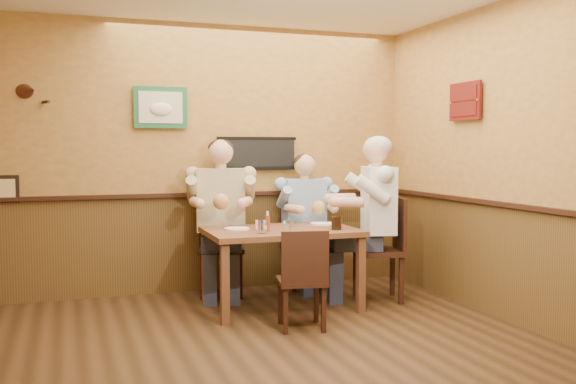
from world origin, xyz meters
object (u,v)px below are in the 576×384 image
object	(u,v)px
cola_tumbler	(336,223)
dining_table	(281,239)
chair_back_left	(221,246)
water_glass_mid	(287,226)
chair_near_side	(301,279)
pepper_shaker	(264,225)
hot_sauce_bottle	(268,222)
diner_blue_polo	(304,228)
water_glass_left	(262,226)
diner_tan_shirt	(221,226)
salt_shaker	(257,225)
chair_back_right	(304,246)
diner_white_elder	(378,227)
chair_right_end	(378,249)

from	to	relation	value
cola_tumbler	dining_table	bearing A→B (deg)	154.89
chair_back_left	water_glass_mid	distance (m)	1.09
chair_near_side	pepper_shaker	xyz separation A→B (m)	(-0.12, 0.67, 0.38)
cola_tumbler	hot_sauce_bottle	xyz separation A→B (m)	(-0.64, 0.09, 0.02)
diner_blue_polo	water_glass_mid	size ratio (longest dim) A/B	11.49
hot_sauce_bottle	pepper_shaker	xyz separation A→B (m)	(-0.01, 0.08, -0.03)
water_glass_left	cola_tumbler	bearing A→B (deg)	1.32
dining_table	water_glass_left	bearing A→B (deg)	-137.43
chair_near_side	diner_blue_polo	xyz separation A→B (m)	(0.57, 1.45, 0.23)
chair_back_left	diner_tan_shirt	distance (m)	0.21
salt_shaker	diner_tan_shirt	bearing A→B (deg)	104.17
chair_back_right	chair_near_side	size ratio (longest dim) A/B	1.08
water_glass_mid	salt_shaker	world-z (taller)	water_glass_mid
chair_back_right	water_glass_mid	bearing A→B (deg)	-116.93
chair_back_right	cola_tumbler	distance (m)	1.02
chair_near_side	diner_blue_polo	distance (m)	1.57
chair_back_right	diner_white_elder	xyz separation A→B (m)	(0.50, -0.75, 0.28)
chair_back_right	chair_right_end	world-z (taller)	chair_right_end
dining_table	chair_back_left	distance (m)	0.83
chair_back_right	diner_tan_shirt	size ratio (longest dim) A/B	0.63
dining_table	chair_right_end	bearing A→B (deg)	-1.01
chair_near_side	water_glass_left	world-z (taller)	water_glass_left
water_glass_mid	salt_shaker	distance (m)	0.34
chair_back_left	diner_blue_polo	xyz separation A→B (m)	(0.92, 0.03, 0.15)
chair_near_side	cola_tumbler	distance (m)	0.82
diner_white_elder	cola_tumbler	size ratio (longest dim) A/B	11.76
chair_back_right	pepper_shaker	world-z (taller)	chair_back_right
diner_blue_polo	water_glass_mid	distance (m)	1.16
chair_back_right	chair_near_side	world-z (taller)	chair_back_right
diner_tan_shirt	water_glass_mid	distance (m)	1.05
water_glass_mid	chair_near_side	bearing A→B (deg)	-93.17
dining_table	diner_white_elder	size ratio (longest dim) A/B	0.96
cola_tumbler	salt_shaker	bearing A→B (deg)	162.23
chair_back_left	chair_back_right	bearing A→B (deg)	14.97
water_glass_left	pepper_shaker	world-z (taller)	water_glass_left
chair_back_right	cola_tumbler	size ratio (longest dim) A/B	7.32
dining_table	diner_blue_polo	distance (m)	0.89
dining_table	diner_white_elder	distance (m)	1.01
diner_blue_polo	water_glass_mid	xyz separation A→B (m)	(-0.54, -1.01, 0.16)
water_glass_mid	pepper_shaker	distance (m)	0.27
diner_tan_shirt	chair_back_left	bearing A→B (deg)	0.00
chair_back_left	hot_sauce_bottle	xyz separation A→B (m)	(0.24, -0.84, 0.33)
chair_back_left	chair_right_end	xyz separation A→B (m)	(1.42, -0.73, 0.01)
chair_right_end	chair_near_side	distance (m)	1.27
chair_near_side	diner_tan_shirt	world-z (taller)	diner_tan_shirt
chair_right_end	water_glass_left	distance (m)	1.32
diner_tan_shirt	water_glass_left	bearing A→B (deg)	-67.57
chair_right_end	water_glass_mid	xyz separation A→B (m)	(-1.04, -0.25, 0.30)
diner_blue_polo	cola_tumbler	bearing A→B (deg)	-90.93
diner_tan_shirt	water_glass_left	distance (m)	0.96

